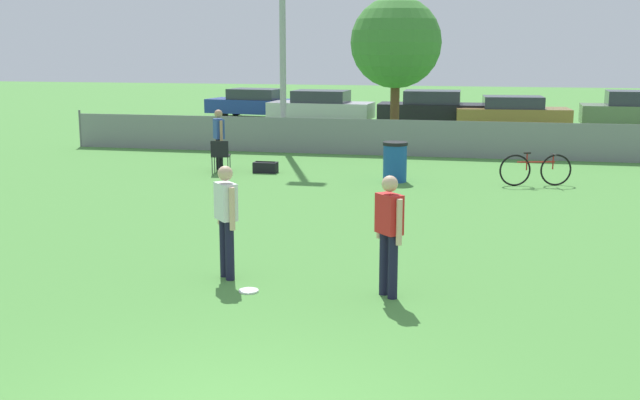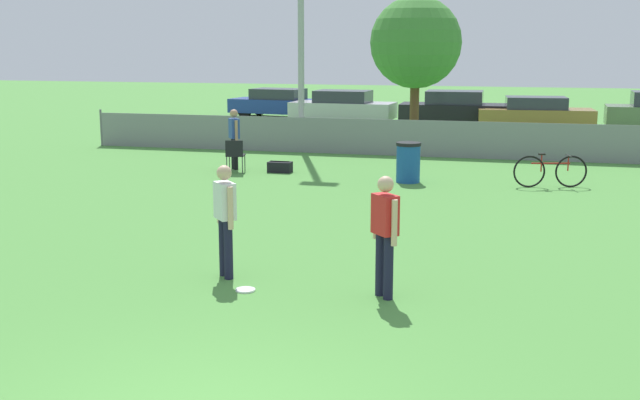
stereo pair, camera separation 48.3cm
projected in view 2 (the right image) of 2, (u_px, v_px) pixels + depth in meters
name	position (u px, v px, depth m)	size (l,w,h in m)	color
fence_backline	(437.00, 139.00, 24.00)	(22.47, 0.07, 1.21)	gray
tree_near_pole	(416.00, 43.00, 27.56)	(3.15, 3.15, 4.98)	brown
player_receiver_white	(225.00, 213.00, 11.51)	(0.41, 0.42, 1.65)	#191933
player_thrower_red	(385.00, 228.00, 10.58)	(0.41, 0.42, 1.65)	#191933
spectator_in_blue	(234.00, 135.00, 21.62)	(0.39, 0.43, 1.62)	black
frisbee_disc	(245.00, 290.00, 11.04)	(0.28, 0.28, 0.03)	white
folding_chair_sideline	(235.00, 153.00, 21.08)	(0.54, 0.54, 0.87)	#333338
bicycle_sideline	(550.00, 171.00, 18.93)	(1.70, 0.58, 0.82)	black
trash_bin	(408.00, 162.00, 19.64)	(0.61, 0.61, 0.99)	#194C99
gear_bag_sideline	(280.00, 167.00, 21.23)	(0.62, 0.34, 0.30)	black
parked_car_blue	(278.00, 103.00, 37.05)	(4.63, 2.33, 1.33)	black
parked_car_silver	(343.00, 107.00, 34.81)	(4.54, 2.02, 1.37)	black
parked_car_dark	(454.00, 109.00, 33.17)	(4.46, 1.95, 1.45)	black
parked_car_tan	(535.00, 113.00, 31.79)	(4.59, 2.12, 1.30)	black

